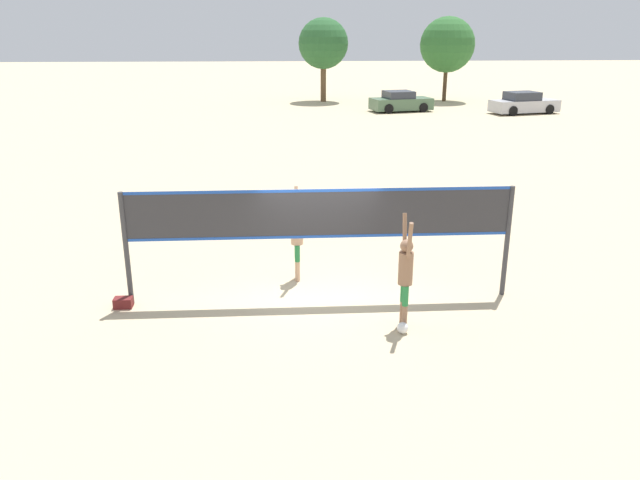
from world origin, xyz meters
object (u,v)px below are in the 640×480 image
(tree_left_cluster, at_px, (323,44))
(tree_right_cluster, at_px, (447,45))
(player_blocker, at_px, (297,233))
(gear_bag, at_px, (123,303))
(volleyball, at_px, (403,328))
(parked_car_near, at_px, (401,102))
(player_spiker, at_px, (406,270))
(volleyball_net, at_px, (320,221))
(parked_car_mid, at_px, (524,104))

(tree_left_cluster, xyz_separation_m, tree_right_cluster, (9.61, -0.42, -0.08))
(player_blocker, height_order, gear_bag, player_blocker)
(player_blocker, height_order, tree_right_cluster, tree_right_cluster)
(gear_bag, bearing_deg, volleyball, -15.06)
(player_blocker, height_order, parked_car_near, player_blocker)
(parked_car_near, distance_m, tree_left_cluster, 8.99)
(player_spiker, bearing_deg, tree_right_cluster, -15.31)
(player_blocker, bearing_deg, gear_bag, -70.50)
(player_spiker, xyz_separation_m, parked_car_near, (6.03, 32.90, -0.55))
(player_blocker, relative_size, tree_left_cluster, 0.34)
(volleyball_net, distance_m, gear_bag, 4.47)
(player_spiker, relative_size, tree_left_cluster, 0.35)
(player_spiker, xyz_separation_m, parked_car_mid, (14.19, 31.24, -0.53))
(volleyball_net, bearing_deg, tree_right_cluster, 71.97)
(volleyball, bearing_deg, player_blocker, 124.52)
(volleyball_net, relative_size, tree_right_cluster, 1.27)
(volleyball, xyz_separation_m, parked_car_mid, (14.25, 31.51, 0.54))
(player_spiker, distance_m, player_blocker, 3.25)
(gear_bag, distance_m, parked_car_mid, 35.99)
(parked_car_mid, relative_size, tree_left_cluster, 0.77)
(player_blocker, xyz_separation_m, tree_right_cluster, (12.67, 36.42, 3.15))
(parked_car_near, height_order, tree_right_cluster, tree_right_cluster)
(parked_car_mid, height_order, tree_right_cluster, tree_right_cluster)
(tree_left_cluster, height_order, tree_right_cluster, tree_right_cluster)
(tree_right_cluster, bearing_deg, volleyball_net, -108.03)
(gear_bag, relative_size, parked_car_near, 0.08)
(parked_car_mid, bearing_deg, parked_car_near, 155.21)
(volleyball_net, distance_m, parked_car_mid, 33.73)
(volleyball, height_order, tree_left_cluster, tree_left_cluster)
(tree_left_cluster, bearing_deg, tree_right_cluster, -2.48)
(volleyball, distance_m, gear_bag, 5.83)
(parked_car_mid, distance_m, tree_right_cluster, 9.24)
(volleyball, distance_m, tree_right_cluster, 40.90)
(parked_car_near, bearing_deg, tree_right_cluster, 40.02)
(volleyball_net, distance_m, tree_right_cluster, 39.56)
(volleyball, bearing_deg, gear_bag, 164.94)
(volleyball_net, xyz_separation_m, player_spiker, (1.55, -1.43, -0.57))
(gear_bag, bearing_deg, tree_right_cluster, 66.55)
(parked_car_mid, bearing_deg, volleyball, -127.64)
(volleyball_net, height_order, volleyball, volleyball_net)
(player_spiker, distance_m, parked_car_mid, 34.32)
(volleyball, xyz_separation_m, tree_left_cluster, (1.12, 39.66, 4.26))
(gear_bag, height_order, tree_right_cluster, tree_right_cluster)
(player_blocker, xyz_separation_m, tree_left_cluster, (3.06, 36.83, 3.23))
(parked_car_mid, bearing_deg, tree_right_cluster, 101.19)
(volleyball_net, height_order, player_spiker, volleyball_net)
(gear_bag, bearing_deg, parked_car_mid, 56.46)
(player_blocker, xyz_separation_m, parked_car_mid, (16.20, 28.69, -0.49))
(parked_car_near, bearing_deg, gear_bag, -122.93)
(player_blocker, distance_m, volleyball, 3.58)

